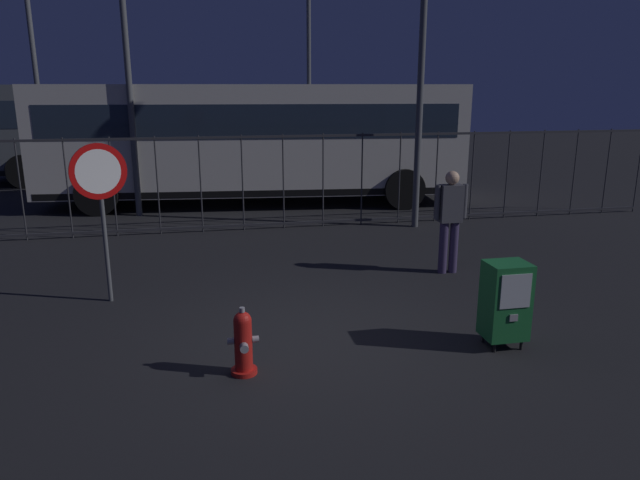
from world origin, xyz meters
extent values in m
plane|color=black|center=(0.00, 0.00, 0.00)|extent=(60.00, 60.00, 0.00)
cylinder|color=red|center=(-0.92, -0.75, 0.03)|extent=(0.28, 0.28, 0.05)
cylinder|color=red|center=(-0.92, -0.75, 0.33)|extent=(0.19, 0.19, 0.55)
sphere|color=red|center=(-0.92, -0.75, 0.60)|extent=(0.19, 0.19, 0.19)
cylinder|color=gray|center=(-0.92, -0.75, 0.72)|extent=(0.06, 0.06, 0.05)
cylinder|color=gray|center=(-0.92, -0.88, 0.35)|extent=(0.09, 0.08, 0.09)
cylinder|color=gray|center=(-1.05, -0.75, 0.38)|extent=(0.07, 0.07, 0.07)
cylinder|color=gray|center=(-0.79, -0.75, 0.38)|extent=(0.07, 0.07, 0.07)
cylinder|color=black|center=(1.93, -0.81, 0.06)|extent=(0.04, 0.04, 0.12)
cylinder|color=black|center=(2.27, -0.81, 0.06)|extent=(0.04, 0.04, 0.12)
cylinder|color=black|center=(1.93, -0.53, 0.06)|extent=(0.04, 0.04, 0.12)
cylinder|color=black|center=(2.27, -0.53, 0.06)|extent=(0.04, 0.04, 0.12)
cube|color=#19602D|center=(2.10, -0.67, 0.57)|extent=(0.48, 0.40, 0.90)
cube|color=#B2B7BF|center=(2.10, -0.88, 0.75)|extent=(0.36, 0.01, 0.40)
cube|color=gray|center=(2.10, -0.88, 0.43)|extent=(0.10, 0.02, 0.08)
cylinder|color=#4C4F54|center=(-2.61, 1.82, 1.10)|extent=(0.06, 0.06, 2.20)
cylinder|color=red|center=(-2.61, 1.80, 1.85)|extent=(0.71, 0.31, 0.76)
cylinder|color=white|center=(-2.61, 1.78, 1.85)|extent=(0.56, 0.23, 0.60)
cylinder|color=#382D51|center=(2.52, 2.09, 0.42)|extent=(0.14, 0.14, 0.85)
cylinder|color=#382D51|center=(2.70, 2.09, 0.42)|extent=(0.14, 0.14, 0.85)
cube|color=#3F3F47|center=(2.61, 2.09, 1.15)|extent=(0.36, 0.20, 0.60)
sphere|color=tan|center=(2.61, 2.09, 1.56)|extent=(0.22, 0.22, 0.22)
cylinder|color=#3F3F47|center=(2.38, 2.09, 1.18)|extent=(0.09, 0.09, 0.55)
cylinder|color=#3F3F47|center=(2.84, 2.09, 1.18)|extent=(0.09, 0.09, 0.55)
cube|color=#2D2D33|center=(0.00, 5.70, 1.95)|extent=(18.00, 0.04, 0.05)
cube|color=#2D2D33|center=(0.00, 5.70, 0.10)|extent=(18.00, 0.04, 0.05)
cylinder|color=#2D2D33|center=(-4.71, 5.70, 1.00)|extent=(0.03, 0.03, 2.00)
cylinder|color=#2D2D33|center=(-3.86, 5.70, 1.00)|extent=(0.03, 0.03, 2.00)
cylinder|color=#2D2D33|center=(-3.00, 5.70, 1.00)|extent=(0.03, 0.03, 2.00)
cylinder|color=#2D2D33|center=(-2.14, 5.70, 1.00)|extent=(0.03, 0.03, 2.00)
cylinder|color=#2D2D33|center=(-1.29, 5.70, 1.00)|extent=(0.03, 0.03, 2.00)
cylinder|color=#2D2D33|center=(-0.43, 5.70, 1.00)|extent=(0.03, 0.03, 2.00)
cylinder|color=#2D2D33|center=(0.43, 5.70, 1.00)|extent=(0.03, 0.03, 2.00)
cylinder|color=#2D2D33|center=(1.29, 5.70, 1.00)|extent=(0.03, 0.03, 2.00)
cylinder|color=#2D2D33|center=(2.14, 5.70, 1.00)|extent=(0.03, 0.03, 2.00)
cylinder|color=#2D2D33|center=(3.00, 5.70, 1.00)|extent=(0.03, 0.03, 2.00)
cylinder|color=#2D2D33|center=(3.86, 5.70, 1.00)|extent=(0.03, 0.03, 2.00)
cylinder|color=#2D2D33|center=(4.71, 5.70, 1.00)|extent=(0.03, 0.03, 2.00)
cylinder|color=#2D2D33|center=(5.57, 5.70, 1.00)|extent=(0.03, 0.03, 2.00)
cylinder|color=#2D2D33|center=(6.43, 5.70, 1.00)|extent=(0.03, 0.03, 2.00)
cylinder|color=#2D2D33|center=(7.29, 5.70, 1.00)|extent=(0.03, 0.03, 2.00)
cylinder|color=#2D2D33|center=(8.14, 5.70, 1.00)|extent=(0.03, 0.03, 2.00)
cylinder|color=#2D2D33|center=(9.00, 5.70, 1.00)|extent=(0.03, 0.03, 2.00)
cube|color=beige|center=(0.10, 8.70, 1.67)|extent=(10.70, 3.54, 2.65)
cube|color=#1E2838|center=(0.10, 8.70, 2.15)|extent=(10.07, 3.50, 0.80)
cube|color=black|center=(0.10, 8.70, 0.45)|extent=(10.49, 3.53, 0.16)
cylinder|color=black|center=(3.63, 7.09, 0.50)|extent=(1.02, 0.38, 1.00)
cylinder|color=black|center=(3.88, 9.58, 0.50)|extent=(1.02, 0.38, 1.00)
cylinder|color=black|center=(-3.69, 7.83, 0.50)|extent=(1.02, 0.38, 1.00)
cylinder|color=black|center=(-3.44, 10.32, 0.50)|extent=(1.02, 0.38, 1.00)
cube|color=#4C5156|center=(-2.73, 13.46, 1.67)|extent=(10.56, 2.79, 2.65)
cube|color=#1E2838|center=(-2.73, 13.46, 2.15)|extent=(9.94, 2.79, 0.80)
cube|color=black|center=(-2.73, 13.46, 0.45)|extent=(10.35, 2.79, 0.16)
cylinder|color=black|center=(0.91, 12.11, 0.50)|extent=(1.01, 0.31, 1.00)
cylinder|color=black|center=(0.98, 14.61, 0.50)|extent=(1.01, 0.31, 1.00)
cylinder|color=black|center=(-6.44, 12.31, 0.50)|extent=(1.01, 0.31, 1.00)
cylinder|color=black|center=(-6.37, 14.81, 0.50)|extent=(1.01, 0.31, 1.00)
cylinder|color=#4C4F54|center=(-2.74, 7.66, 3.05)|extent=(0.14, 0.14, 6.10)
cylinder|color=#4C4F54|center=(3.23, 5.27, 3.27)|extent=(0.14, 0.14, 6.54)
cylinder|color=#4C4F54|center=(-5.61, 11.60, 3.54)|extent=(0.14, 0.14, 7.08)
cylinder|color=#4C4F54|center=(2.41, 13.37, 3.92)|extent=(0.14, 0.14, 7.85)
camera|label=1|loc=(-1.26, -6.46, 2.96)|focal=32.88mm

